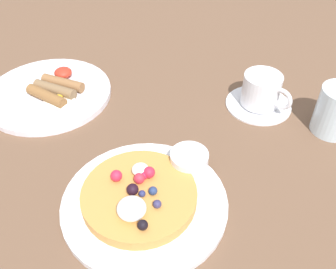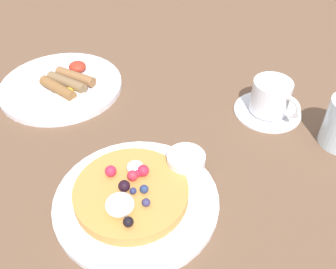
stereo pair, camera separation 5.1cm
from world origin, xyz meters
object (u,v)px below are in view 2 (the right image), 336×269
(pancake_plate, at_px, (136,200))
(syrup_ramekin, at_px, (186,162))
(coffee_cup, at_px, (272,96))
(breakfast_plate, at_px, (61,86))
(coffee_saucer, at_px, (267,111))

(pancake_plate, distance_m, syrup_ramekin, 0.10)
(syrup_ramekin, bearing_deg, coffee_cup, 53.11)
(pancake_plate, distance_m, breakfast_plate, 0.34)
(breakfast_plate, relative_size, coffee_cup, 2.88)
(coffee_saucer, bearing_deg, breakfast_plate, 178.78)
(breakfast_plate, height_order, coffee_saucer, breakfast_plate)
(breakfast_plate, distance_m, coffee_saucer, 0.42)
(syrup_ramekin, relative_size, coffee_saucer, 0.48)
(coffee_saucer, height_order, coffee_cup, coffee_cup)
(pancake_plate, xyz_separation_m, coffee_saucer, (0.20, 0.25, -0.00))
(syrup_ramekin, height_order, coffee_saucer, syrup_ramekin)
(pancake_plate, height_order, coffee_cup, coffee_cup)
(coffee_cup, bearing_deg, breakfast_plate, 178.60)
(syrup_ramekin, height_order, breakfast_plate, syrup_ramekin)
(pancake_plate, bearing_deg, coffee_saucer, 51.89)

